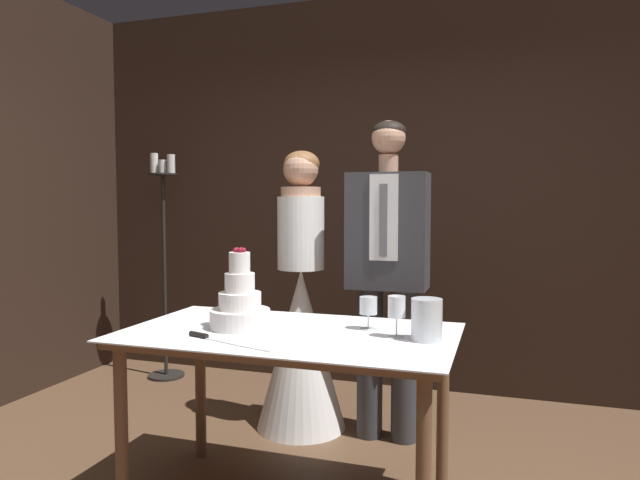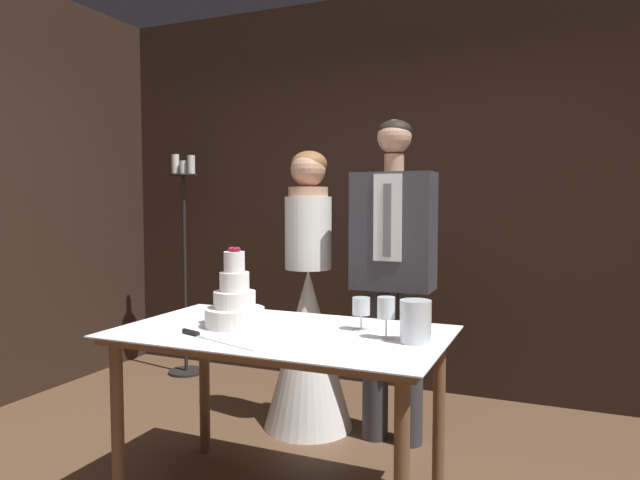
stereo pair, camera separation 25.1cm
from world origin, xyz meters
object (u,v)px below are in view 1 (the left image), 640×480
object	(u,v)px
bride	(301,327)
groom	(388,264)
hurricane_candle	(427,321)
wine_glass_near	(368,307)
candle_stand	(164,263)
cake_table	(289,351)
tiered_cake	(240,305)
wine_glass_middle	(397,309)
cake_knife	(214,339)

from	to	relation	value
bride	groom	size ratio (longest dim) A/B	0.92
bride	groom	world-z (taller)	groom
groom	hurricane_candle	bearing A→B (deg)	-68.74
wine_glass_near	candle_stand	xyz separation A→B (m)	(-1.94, 1.35, -0.01)
hurricane_candle	bride	size ratio (longest dim) A/B	0.10
cake_table	hurricane_candle	size ratio (longest dim) A/B	8.37
tiered_cake	wine_glass_near	distance (m)	0.58
cake_table	groom	size ratio (longest dim) A/B	0.80
groom	candle_stand	size ratio (longest dim) A/B	1.05
bride	cake_table	bearing A→B (deg)	-73.35
wine_glass_middle	cake_knife	bearing A→B (deg)	-158.07
tiered_cake	cake_knife	xyz separation A→B (m)	(-0.00, -0.25, -0.10)
tiered_cake	candle_stand	xyz separation A→B (m)	(-1.38, 1.50, -0.01)
wine_glass_near	bride	xyz separation A→B (m)	(-0.59, 0.73, -0.28)
cake_knife	candle_stand	size ratio (longest dim) A/B	0.25
bride	candle_stand	size ratio (longest dim) A/B	0.96
wine_glass_near	groom	size ratio (longest dim) A/B	0.08
wine_glass_middle	candle_stand	distance (m)	2.55
cake_table	tiered_cake	distance (m)	0.31
wine_glass_middle	groom	world-z (taller)	groom
cake_knife	hurricane_candle	bearing A→B (deg)	35.80
cake_table	wine_glass_middle	size ratio (longest dim) A/B	8.26
cake_knife	wine_glass_near	bearing A→B (deg)	53.34
wine_glass_middle	bride	distance (m)	1.16
wine_glass_near	groom	bearing A→B (deg)	94.58
bride	wine_glass_middle	bearing A→B (deg)	-49.01
hurricane_candle	bride	xyz separation A→B (m)	(-0.86, 0.86, -0.26)
hurricane_candle	bride	world-z (taller)	bride
hurricane_candle	bride	distance (m)	1.25
cake_knife	groom	world-z (taller)	groom
wine_glass_middle	candle_stand	bearing A→B (deg)	144.97
candle_stand	wine_glass_middle	bearing A→B (deg)	-35.03
hurricane_candle	wine_glass_near	bearing A→B (deg)	154.96
cake_table	wine_glass_middle	xyz separation A→B (m)	(0.47, 0.04, 0.21)
cake_table	tiered_cake	bearing A→B (deg)	-179.48
wine_glass_middle	hurricane_candle	distance (m)	0.13
wine_glass_near	candle_stand	world-z (taller)	candle_stand
wine_glass_middle	candle_stand	xyz separation A→B (m)	(-2.09, 1.47, -0.02)
candle_stand	hurricane_candle	bearing A→B (deg)	-33.73
cake_table	wine_glass_near	xyz separation A→B (m)	(0.32, 0.15, 0.19)
tiered_cake	bride	bearing A→B (deg)	91.69
wine_glass_near	bride	size ratio (longest dim) A/B	0.09
cake_knife	bride	world-z (taller)	bride
groom	candle_stand	world-z (taller)	groom
candle_stand	tiered_cake	bearing A→B (deg)	-47.41
wine_glass_near	groom	distance (m)	0.74
cake_table	wine_glass_middle	bearing A→B (deg)	4.50
cake_knife	bride	xyz separation A→B (m)	(-0.03, 1.13, -0.19)
wine_glass_near	hurricane_candle	size ratio (longest dim) A/B	0.85
cake_table	wine_glass_near	distance (m)	0.40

